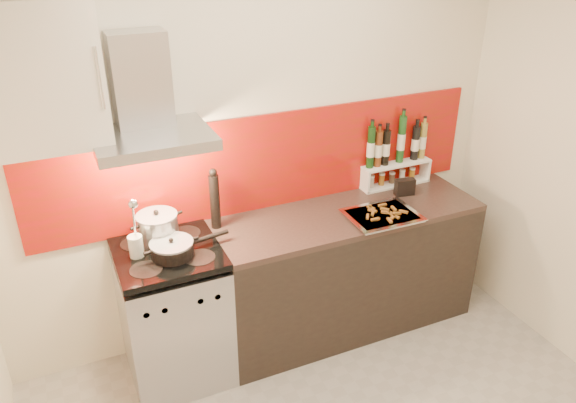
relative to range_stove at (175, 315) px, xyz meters
name	(u,v)px	position (x,y,z in m)	size (l,w,h in m)	color
back_wall	(259,151)	(0.70, 0.30, 0.86)	(3.40, 0.02, 2.60)	silver
backsplash	(267,162)	(0.75, 0.29, 0.78)	(3.00, 0.02, 0.64)	maroon
range_stove	(175,315)	(0.00, 0.00, 0.00)	(0.60, 0.60, 0.91)	#B7B7BA
counter	(345,269)	(1.20, 0.00, 0.01)	(1.80, 0.60, 0.90)	black
range_hood	(145,104)	(0.00, 0.14, 1.30)	(0.62, 0.50, 0.61)	#B7B7BA
upper_cabinet	(25,77)	(-0.55, 0.13, 1.51)	(0.70, 0.35, 0.72)	white
stock_pot	(158,228)	(-0.02, 0.13, 0.56)	(0.24, 0.24, 0.21)	#B7B7BA
saute_pan	(173,248)	(0.02, -0.06, 0.51)	(0.48, 0.25, 0.11)	black
utensil_jar	(136,240)	(-0.17, 0.01, 0.58)	(0.08, 0.12, 0.40)	silver
pepper_mill	(215,199)	(0.35, 0.17, 0.65)	(0.06, 0.06, 0.40)	black
step_shelf	(395,157)	(1.70, 0.24, 0.67)	(0.53, 0.14, 0.51)	white
caddy_box	(405,187)	(1.68, 0.07, 0.52)	(0.14, 0.06, 0.12)	black
baking_tray	(382,215)	(1.36, -0.15, 0.47)	(0.46, 0.36, 0.03)	silver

